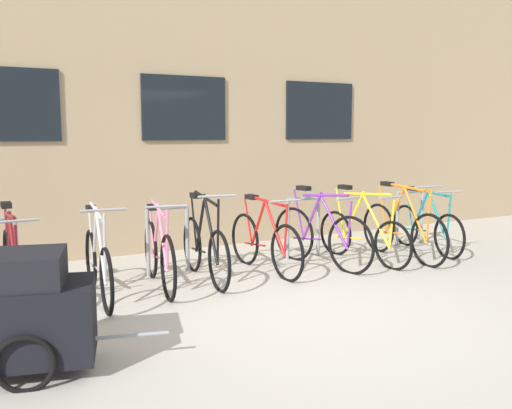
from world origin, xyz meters
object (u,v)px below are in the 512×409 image
Objects in this scene: bicycle_teal at (426,227)px; bicycle_purple at (321,236)px; bicycle_silver at (98,264)px; bicycle_maroon at (12,268)px; bicycle_pink at (159,254)px; bicycle_black at (205,248)px; bicycle_orange at (402,230)px; bicycle_yellow at (362,234)px; bike_trailer at (28,311)px; bicycle_red at (265,242)px.

bicycle_purple is at bearing -179.23° from bicycle_teal.
bicycle_silver is 0.99× the size of bicycle_maroon.
bicycle_silver reaches higher than bicycle_pink.
bicycle_black is at bearing 177.30° from bicycle_purple.
bicycle_orange is at bearing -0.60° from bicycle_silver.
bicycle_yellow is 4.77m from bike_trailer.
bicycle_black reaches higher than bicycle_yellow.
bicycle_red is at bearing 2.77° from bicycle_pink.
bicycle_maroon is (-2.95, -0.05, 0.01)m from bicycle_red.
bicycle_pink is 1.00× the size of bicycle_yellow.
bicycle_red is at bearing 173.37° from bicycle_orange.
bicycle_teal is at bearing 2.96° from bicycle_yellow.
bicycle_orange reaches higher than bicycle_purple.
bicycle_red is 2.14m from bicycle_silver.
bicycle_black is 3.54m from bicycle_teal.
bike_trailer is (-3.79, -1.74, 0.07)m from bicycle_purple.
bicycle_maroon is at bearing -179.08° from bicycle_red.
bike_trailer is at bearing -155.41° from bicycle_purple.
bicycle_purple is at bearing 24.59° from bike_trailer.
bike_trailer is (-0.04, -1.78, 0.07)m from bicycle_maroon.
bicycle_black is 1.00× the size of bicycle_yellow.
bicycle_maroon is 1.01× the size of bicycle_yellow.
bike_trailer is (-2.17, -1.81, 0.08)m from bicycle_black.
bicycle_orange is at bearing -164.47° from bicycle_teal.
bicycle_orange is at bearing -4.44° from bicycle_black.
bicycle_black is (-2.91, 0.23, -0.01)m from bicycle_orange.
bicycle_teal is 1.91m from bicycle_purple.
bicycle_teal is 0.96× the size of bicycle_yellow.
bicycle_orange reaches higher than bike_trailer.
bicycle_yellow is at bearing -1.24° from bicycle_pink.
bicycle_teal is (2.71, -0.07, -0.02)m from bicycle_red.
bicycle_orange reaches higher than bicycle_maroon.
bike_trailer is at bearing -162.84° from bicycle_teal.
bicycle_purple reaches higher than bike_trailer.
bicycle_yellow is (2.29, -0.12, -0.02)m from bicycle_black.
bicycle_yellow is at bearing -177.04° from bicycle_teal.
bicycle_orange is at bearing -10.20° from bicycle_yellow.
bicycle_silver is at bearing -174.70° from bicycle_red.
bicycle_maroon is (-2.12, -0.03, 0.00)m from bicycle_black.
bicycle_black reaches higher than bicycle_purple.
bicycle_orange is at bearing -2.21° from bicycle_maroon.
bicycle_red is at bearing 173.39° from bicycle_purple.
bicycle_purple is 1.00× the size of bicycle_yellow.
bicycle_silver is 1.00× the size of bicycle_purple.
bicycle_red is 0.99× the size of bicycle_silver.
bicycle_maroon reaches higher than bike_trailer.
bicycle_purple reaches higher than bicycle_pink.
bicycle_orange is at bearing -6.65° from bicycle_purple.
bicycle_red is 2.71m from bicycle_teal.
bicycle_teal is at bearing 15.53° from bicycle_orange.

